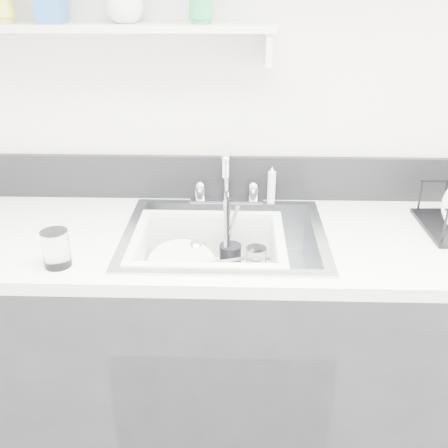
{
  "coord_description": "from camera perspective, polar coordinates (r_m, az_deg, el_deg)",
  "views": [
    {
      "loc": [
        0.04,
        -0.3,
        1.67
      ],
      "look_at": [
        0.0,
        1.14,
        0.98
      ],
      "focal_mm": 42.0,
      "sensor_mm": 36.0,
      "label": 1
    }
  ],
  "objects": [
    {
      "name": "counter_run",
      "position": [
        1.92,
        0.05,
        -13.49
      ],
      "size": [
        3.2,
        0.62,
        0.92
      ],
      "color": "#262629",
      "rests_on": "ground"
    },
    {
      "name": "backsplash",
      "position": [
        1.91,
        0.32,
        5.06
      ],
      "size": [
        3.2,
        0.02,
        0.16
      ],
      "primitive_type": "cube",
      "color": "black",
      "rests_on": "counter_run"
    },
    {
      "name": "sink",
      "position": [
        1.71,
        0.05,
        -3.81
      ],
      "size": [
        0.64,
        0.52,
        0.2
      ],
      "primitive_type": null,
      "color": "silver",
      "rests_on": "counter_run"
    },
    {
      "name": "faucet",
      "position": [
        1.87,
        0.28,
        3.93
      ],
      "size": [
        0.26,
        0.18,
        0.23
      ],
      "color": "silver",
      "rests_on": "counter_run"
    },
    {
      "name": "side_sprayer",
      "position": [
        1.87,
        5.19,
        4.24
      ],
      "size": [
        0.03,
        0.03,
        0.14
      ],
      "primitive_type": "cylinder",
      "color": "white",
      "rests_on": "counter_run"
    },
    {
      "name": "wall_shelf",
      "position": [
        1.77,
        -11.84,
        19.99
      ],
      "size": [
        1.0,
        0.16,
        0.12
      ],
      "color": "silver",
      "rests_on": "room_shell"
    },
    {
      "name": "wash_tub",
      "position": [
        1.67,
        -1.67,
        -4.0
      ],
      "size": [
        0.54,
        0.47,
        0.18
      ],
      "primitive_type": null,
      "rotation": [
        0.0,
        0.0,
        -0.19
      ],
      "color": "white",
      "rests_on": "sink"
    },
    {
      "name": "plate_stack",
      "position": [
        1.7,
        -4.32,
        -5.5
      ],
      "size": [
        0.27,
        0.26,
        0.11
      ],
      "rotation": [
        0.0,
        0.0,
        -0.1
      ],
      "color": "white",
      "rests_on": "wash_tub"
    },
    {
      "name": "utensil_cup",
      "position": [
        1.75,
        0.68,
        -3.36
      ],
      "size": [
        0.07,
        0.07,
        0.24
      ],
      "rotation": [
        0.0,
        0.0,
        0.07
      ],
      "color": "black",
      "rests_on": "wash_tub"
    },
    {
      "name": "ladle",
      "position": [
        1.71,
        -1.62,
        -4.51
      ],
      "size": [
        0.28,
        0.31,
        0.09
      ],
      "primitive_type": null,
      "rotation": [
        0.0,
        0.0,
        -0.91
      ],
      "color": "silver",
      "rests_on": "wash_tub"
    },
    {
      "name": "tumbler_in_tub",
      "position": [
        1.73,
        3.49,
        -4.05
      ],
      "size": [
        0.07,
        0.07,
        0.1
      ],
      "primitive_type": "cylinder",
      "rotation": [
        0.0,
        0.0,
        -0.06
      ],
      "color": "white",
      "rests_on": "wash_tub"
    },
    {
      "name": "tumbler_counter",
      "position": [
        1.54,
        -17.81,
        -2.58
      ],
      "size": [
        0.1,
        0.1,
        0.11
      ],
      "primitive_type": "cylinder",
      "rotation": [
        0.0,
        0.0,
        0.4
      ],
      "color": "white",
      "rests_on": "counter_run"
    },
    {
      "name": "bowl_small",
      "position": [
        1.67,
        3.0,
        -6.49
      ],
      "size": [
        0.15,
        0.15,
        0.04
      ],
      "primitive_type": "imported",
      "rotation": [
        0.0,
        0.0,
        0.3
      ],
      "color": "white",
      "rests_on": "wash_tub"
    }
  ]
}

